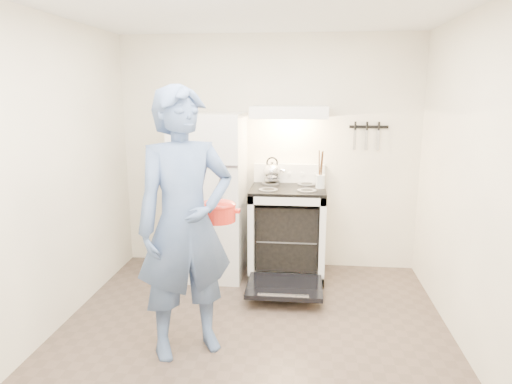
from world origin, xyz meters
TOP-DOWN VIEW (x-y plane):
  - floor at (0.00, 0.00)m, footprint 3.60×3.60m
  - back_wall at (0.00, 1.80)m, footprint 3.20×0.02m
  - refrigerator at (-0.58, 1.45)m, footprint 0.70×0.70m
  - stove_body at (0.23, 1.48)m, footprint 0.76×0.65m
  - cooktop at (0.23, 1.48)m, footprint 0.76×0.65m
  - backsplash at (0.23, 1.76)m, footprint 0.76×0.07m
  - oven_door at (0.23, 0.88)m, footprint 0.70×0.54m
  - oven_rack at (0.23, 1.48)m, footprint 0.60×0.52m
  - range_hood at (0.23, 1.55)m, footprint 0.76×0.50m
  - knife_strip at (1.05, 1.79)m, footprint 0.40×0.02m
  - pizza_stone at (0.17, 1.47)m, footprint 0.35×0.35m
  - tea_kettle at (0.05, 1.70)m, footprint 0.23×0.19m
  - utensil_jar at (0.55, 1.34)m, footprint 0.11×0.11m
  - person at (-0.45, -0.04)m, footprint 0.85×0.77m
  - dutch_oven at (-0.27, 0.24)m, footprint 0.35×0.28m

SIDE VIEW (x-z plane):
  - floor at x=0.00m, z-range 0.00..0.00m
  - oven_door at x=0.23m, z-range 0.10..0.15m
  - oven_rack at x=0.23m, z-range 0.43..0.45m
  - pizza_stone at x=0.17m, z-range 0.45..0.46m
  - stove_body at x=0.23m, z-range 0.00..0.92m
  - refrigerator at x=-0.58m, z-range 0.00..1.70m
  - cooktop at x=0.23m, z-range 0.92..0.95m
  - person at x=-0.45m, z-range 0.00..1.96m
  - dutch_oven at x=-0.27m, z-range 0.88..1.11m
  - utensil_jar at x=0.55m, z-range 0.98..1.11m
  - backsplash at x=0.23m, z-range 0.95..1.15m
  - tea_kettle at x=0.05m, z-range 0.95..1.23m
  - back_wall at x=0.00m, z-range 0.00..2.50m
  - knife_strip at x=1.05m, z-range 1.54..1.56m
  - range_hood at x=0.23m, z-range 1.65..1.77m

